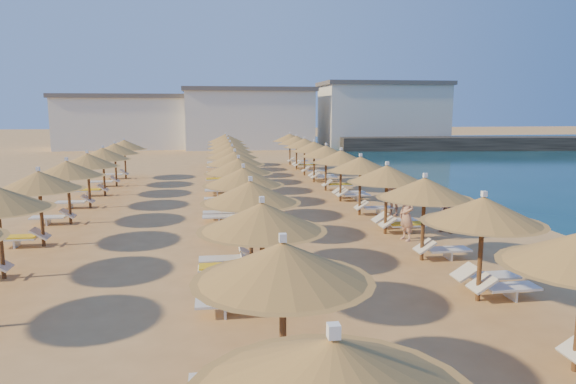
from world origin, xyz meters
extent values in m
plane|color=tan|center=(0.00, 0.00, 0.00)|extent=(220.00, 220.00, 0.00)
cube|color=black|center=(26.35, 39.13, 0.75)|extent=(30.26, 7.24, 1.50)
cube|color=silver|center=(-13.97, 47.68, 3.00)|extent=(15.00, 8.00, 6.00)
cube|color=#59514C|center=(-13.97, 47.68, 6.25)|extent=(15.60, 8.48, 0.50)
cube|color=silver|center=(1.10, 45.86, 3.40)|extent=(15.00, 8.00, 6.80)
cube|color=#59514C|center=(1.10, 45.86, 7.05)|extent=(15.60, 8.48, 0.50)
cube|color=silver|center=(17.94, 45.64, 3.80)|extent=(15.00, 8.00, 7.60)
cube|color=#59514C|center=(17.94, 45.64, 7.85)|extent=(15.60, 8.48, 0.50)
cylinder|color=brown|center=(3.22, -5.84, 1.14)|extent=(0.12, 0.12, 2.29)
cone|color=#945A2B|center=(3.22, -5.84, 2.37)|extent=(2.84, 2.84, 0.66)
cone|color=#945A2B|center=(3.22, -5.84, 2.10)|extent=(3.06, 3.06, 0.12)
cube|color=white|center=(3.22, -5.84, 2.77)|extent=(0.12, 0.12, 0.14)
cylinder|color=brown|center=(3.22, -2.26, 1.14)|extent=(0.12, 0.12, 2.29)
cone|color=#945A2B|center=(3.22, -2.26, 2.37)|extent=(2.84, 2.84, 0.66)
cone|color=#945A2B|center=(3.22, -2.26, 2.10)|extent=(3.06, 3.06, 0.12)
cube|color=white|center=(3.22, -2.26, 2.77)|extent=(0.12, 0.12, 0.14)
cylinder|color=brown|center=(3.22, 1.32, 1.14)|extent=(0.12, 0.12, 2.29)
cone|color=#945A2B|center=(3.22, 1.32, 2.37)|extent=(2.84, 2.84, 0.66)
cone|color=#945A2B|center=(3.22, 1.32, 2.10)|extent=(3.06, 3.06, 0.12)
cube|color=white|center=(3.22, 1.32, 2.77)|extent=(0.12, 0.12, 0.14)
cylinder|color=brown|center=(3.22, 4.90, 1.14)|extent=(0.12, 0.12, 2.29)
cone|color=#945A2B|center=(3.22, 4.90, 2.37)|extent=(2.84, 2.84, 0.66)
cone|color=#945A2B|center=(3.22, 4.90, 2.10)|extent=(3.06, 3.06, 0.12)
cube|color=white|center=(3.22, 4.90, 2.77)|extent=(0.12, 0.12, 0.14)
cylinder|color=brown|center=(3.22, 8.48, 1.14)|extent=(0.12, 0.12, 2.29)
cone|color=#945A2B|center=(3.22, 8.48, 2.37)|extent=(2.84, 2.84, 0.66)
cone|color=#945A2B|center=(3.22, 8.48, 2.10)|extent=(3.06, 3.06, 0.12)
cube|color=white|center=(3.22, 8.48, 2.77)|extent=(0.12, 0.12, 0.14)
cylinder|color=brown|center=(3.22, 12.05, 1.14)|extent=(0.12, 0.12, 2.29)
cone|color=#945A2B|center=(3.22, 12.05, 2.37)|extent=(2.84, 2.84, 0.66)
cone|color=#945A2B|center=(3.22, 12.05, 2.10)|extent=(3.06, 3.06, 0.12)
cube|color=white|center=(3.22, 12.05, 2.77)|extent=(0.12, 0.12, 0.14)
cylinder|color=brown|center=(3.22, 15.63, 1.14)|extent=(0.12, 0.12, 2.29)
cone|color=#945A2B|center=(3.22, 15.63, 2.37)|extent=(2.84, 2.84, 0.66)
cone|color=#945A2B|center=(3.22, 15.63, 2.10)|extent=(3.06, 3.06, 0.12)
cube|color=white|center=(3.22, 15.63, 2.77)|extent=(0.12, 0.12, 0.14)
cylinder|color=brown|center=(3.22, 19.21, 1.14)|extent=(0.12, 0.12, 2.29)
cone|color=#945A2B|center=(3.22, 19.21, 2.37)|extent=(2.84, 2.84, 0.66)
cone|color=#945A2B|center=(3.22, 19.21, 2.10)|extent=(3.06, 3.06, 0.12)
cube|color=white|center=(3.22, 19.21, 2.77)|extent=(0.12, 0.12, 0.14)
cylinder|color=brown|center=(3.22, 22.79, 1.14)|extent=(0.12, 0.12, 2.29)
cone|color=#945A2B|center=(3.22, 22.79, 2.37)|extent=(2.84, 2.84, 0.66)
cone|color=#945A2B|center=(3.22, 22.79, 2.10)|extent=(3.06, 3.06, 0.12)
cube|color=white|center=(3.22, 22.79, 2.77)|extent=(0.12, 0.12, 0.14)
cylinder|color=brown|center=(3.22, 26.37, 1.14)|extent=(0.12, 0.12, 2.29)
cone|color=#945A2B|center=(3.22, 26.37, 2.37)|extent=(2.84, 2.84, 0.66)
cone|color=#945A2B|center=(3.22, 26.37, 2.10)|extent=(3.06, 3.06, 0.12)
cube|color=white|center=(3.22, 26.37, 2.77)|extent=(0.12, 0.12, 0.14)
cone|color=#945A2B|center=(-2.29, -12.99, 2.37)|extent=(2.84, 2.84, 0.66)
cube|color=white|center=(-2.29, -12.99, 2.77)|extent=(0.12, 0.12, 0.14)
cylinder|color=brown|center=(-2.29, -9.41, 1.14)|extent=(0.12, 0.12, 2.29)
cone|color=#945A2B|center=(-2.29, -9.41, 2.37)|extent=(2.84, 2.84, 0.66)
cone|color=#945A2B|center=(-2.29, -9.41, 2.10)|extent=(3.06, 3.06, 0.12)
cube|color=white|center=(-2.29, -9.41, 2.77)|extent=(0.12, 0.12, 0.14)
cylinder|color=brown|center=(-2.29, -5.84, 1.14)|extent=(0.12, 0.12, 2.29)
cone|color=#945A2B|center=(-2.29, -5.84, 2.37)|extent=(2.84, 2.84, 0.66)
cone|color=#945A2B|center=(-2.29, -5.84, 2.10)|extent=(3.06, 3.06, 0.12)
cube|color=white|center=(-2.29, -5.84, 2.77)|extent=(0.12, 0.12, 0.14)
cylinder|color=brown|center=(-2.29, -2.26, 1.14)|extent=(0.12, 0.12, 2.29)
cone|color=#945A2B|center=(-2.29, -2.26, 2.37)|extent=(2.84, 2.84, 0.66)
cone|color=#945A2B|center=(-2.29, -2.26, 2.10)|extent=(3.06, 3.06, 0.12)
cube|color=white|center=(-2.29, -2.26, 2.77)|extent=(0.12, 0.12, 0.14)
cylinder|color=brown|center=(-2.29, 1.32, 1.14)|extent=(0.12, 0.12, 2.29)
cone|color=#945A2B|center=(-2.29, 1.32, 2.37)|extent=(2.84, 2.84, 0.66)
cone|color=#945A2B|center=(-2.29, 1.32, 2.10)|extent=(3.06, 3.06, 0.12)
cube|color=white|center=(-2.29, 1.32, 2.77)|extent=(0.12, 0.12, 0.14)
cylinder|color=brown|center=(-2.29, 4.90, 1.14)|extent=(0.12, 0.12, 2.29)
cone|color=#945A2B|center=(-2.29, 4.90, 2.37)|extent=(2.84, 2.84, 0.66)
cone|color=#945A2B|center=(-2.29, 4.90, 2.10)|extent=(3.06, 3.06, 0.12)
cube|color=white|center=(-2.29, 4.90, 2.77)|extent=(0.12, 0.12, 0.14)
cylinder|color=brown|center=(-2.29, 8.48, 1.14)|extent=(0.12, 0.12, 2.29)
cone|color=#945A2B|center=(-2.29, 8.48, 2.37)|extent=(2.84, 2.84, 0.66)
cone|color=#945A2B|center=(-2.29, 8.48, 2.10)|extent=(3.06, 3.06, 0.12)
cube|color=white|center=(-2.29, 8.48, 2.77)|extent=(0.12, 0.12, 0.14)
cylinder|color=brown|center=(-2.29, 12.05, 1.14)|extent=(0.12, 0.12, 2.29)
cone|color=#945A2B|center=(-2.29, 12.05, 2.37)|extent=(2.84, 2.84, 0.66)
cone|color=#945A2B|center=(-2.29, 12.05, 2.10)|extent=(3.06, 3.06, 0.12)
cube|color=white|center=(-2.29, 12.05, 2.77)|extent=(0.12, 0.12, 0.14)
cylinder|color=brown|center=(-2.29, 15.63, 1.14)|extent=(0.12, 0.12, 2.29)
cone|color=#945A2B|center=(-2.29, 15.63, 2.37)|extent=(2.84, 2.84, 0.66)
cone|color=#945A2B|center=(-2.29, 15.63, 2.10)|extent=(3.06, 3.06, 0.12)
cube|color=white|center=(-2.29, 15.63, 2.77)|extent=(0.12, 0.12, 0.14)
cylinder|color=brown|center=(-2.29, 19.21, 1.14)|extent=(0.12, 0.12, 2.29)
cone|color=#945A2B|center=(-2.29, 19.21, 2.37)|extent=(2.84, 2.84, 0.66)
cone|color=#945A2B|center=(-2.29, 19.21, 2.10)|extent=(3.06, 3.06, 0.12)
cube|color=white|center=(-2.29, 19.21, 2.77)|extent=(0.12, 0.12, 0.14)
cylinder|color=brown|center=(-2.29, 22.79, 1.14)|extent=(0.12, 0.12, 2.29)
cone|color=#945A2B|center=(-2.29, 22.79, 2.37)|extent=(2.84, 2.84, 0.66)
cone|color=#945A2B|center=(-2.29, 22.79, 2.10)|extent=(3.06, 3.06, 0.12)
cube|color=white|center=(-2.29, 22.79, 2.77)|extent=(0.12, 0.12, 0.14)
cylinder|color=brown|center=(-2.29, 26.37, 1.14)|extent=(0.12, 0.12, 2.29)
cone|color=#945A2B|center=(-2.29, 26.37, 2.37)|extent=(2.84, 2.84, 0.66)
cone|color=#945A2B|center=(-2.29, 26.37, 2.10)|extent=(3.06, 3.06, 0.12)
cube|color=white|center=(-2.29, 26.37, 2.77)|extent=(0.12, 0.12, 0.14)
cylinder|color=brown|center=(-9.42, -2.26, 1.14)|extent=(0.12, 0.12, 2.29)
cylinder|color=brown|center=(-9.42, 1.32, 1.14)|extent=(0.12, 0.12, 2.29)
cone|color=#945A2B|center=(-9.42, 1.32, 2.37)|extent=(2.84, 2.84, 0.66)
cone|color=#945A2B|center=(-9.42, 1.32, 2.10)|extent=(3.06, 3.06, 0.12)
cube|color=white|center=(-9.42, 1.32, 2.77)|extent=(0.12, 0.12, 0.14)
cylinder|color=brown|center=(-9.42, 4.90, 1.14)|extent=(0.12, 0.12, 2.29)
cone|color=#945A2B|center=(-9.42, 4.90, 2.37)|extent=(2.84, 2.84, 0.66)
cone|color=#945A2B|center=(-9.42, 4.90, 2.10)|extent=(3.06, 3.06, 0.12)
cube|color=white|center=(-9.42, 4.90, 2.77)|extent=(0.12, 0.12, 0.14)
cylinder|color=brown|center=(-9.42, 8.48, 1.14)|extent=(0.12, 0.12, 2.29)
cone|color=#945A2B|center=(-9.42, 8.48, 2.37)|extent=(2.84, 2.84, 0.66)
cone|color=#945A2B|center=(-9.42, 8.48, 2.10)|extent=(3.06, 3.06, 0.12)
cube|color=white|center=(-9.42, 8.48, 2.77)|extent=(0.12, 0.12, 0.14)
cylinder|color=brown|center=(-9.42, 12.05, 1.14)|extent=(0.12, 0.12, 2.29)
cone|color=#945A2B|center=(-9.42, 12.05, 2.37)|extent=(2.84, 2.84, 0.66)
cone|color=#945A2B|center=(-9.42, 12.05, 2.10)|extent=(3.06, 3.06, 0.12)
cube|color=white|center=(-9.42, 12.05, 2.77)|extent=(0.12, 0.12, 0.14)
cylinder|color=brown|center=(-9.42, 15.63, 1.14)|extent=(0.12, 0.12, 2.29)
cone|color=#945A2B|center=(-9.42, 15.63, 2.37)|extent=(2.84, 2.84, 0.66)
cone|color=#945A2B|center=(-9.42, 15.63, 2.10)|extent=(3.06, 3.06, 0.12)
cube|color=white|center=(-9.42, 15.63, 2.77)|extent=(0.12, 0.12, 0.14)
cylinder|color=brown|center=(-9.42, 19.21, 1.14)|extent=(0.12, 0.12, 2.29)
cone|color=#945A2B|center=(-9.42, 19.21, 2.37)|extent=(2.84, 2.84, 0.66)
cone|color=#945A2B|center=(-9.42, 19.21, 2.10)|extent=(3.06, 3.06, 0.12)
cube|color=white|center=(-9.42, 19.21, 2.77)|extent=(0.12, 0.12, 0.14)
cube|color=silver|center=(-3.19, -9.41, 0.32)|extent=(1.39, 0.63, 0.06)
cube|color=silver|center=(-2.37, -9.41, 0.46)|extent=(0.58, 0.63, 0.40)
cube|color=silver|center=(4.12, -5.84, 0.32)|extent=(1.39, 0.63, 0.06)
cube|color=silver|center=(4.12, -5.84, 0.16)|extent=(0.06, 0.57, 0.32)
cube|color=silver|center=(3.31, -5.84, 0.46)|extent=(0.58, 0.63, 0.40)
cube|color=silver|center=(4.12, -4.94, 0.32)|extent=(1.39, 0.63, 0.06)
cube|color=silver|center=(4.12, -4.94, 0.16)|extent=(0.06, 0.57, 0.32)
cube|color=silver|center=(3.31, -4.94, 0.46)|extent=(0.58, 0.63, 0.40)
cube|color=silver|center=(-3.19, -5.84, 0.32)|extent=(1.39, 0.63, 0.06)
cube|color=silver|center=(-3.19, -5.84, 0.16)|extent=(0.06, 0.57, 0.32)
cube|color=silver|center=(-2.37, -5.84, 0.46)|extent=(0.58, 0.63, 0.40)
cube|color=silver|center=(4.12, -2.26, 0.32)|extent=(1.39, 0.63, 0.06)
cube|color=silver|center=(4.12, -2.26, 0.16)|extent=(0.06, 0.57, 0.32)
cube|color=silver|center=(3.31, -2.26, 0.46)|extent=(0.58, 0.63, 0.40)
cube|color=silver|center=(-3.19, -2.26, 0.32)|extent=(1.39, 0.63, 0.06)
cube|color=silver|center=(-3.19, -2.26, 0.16)|extent=(0.06, 0.57, 0.32)
cube|color=silver|center=(-2.37, -2.26, 0.46)|extent=(0.58, 0.63, 0.40)
cube|color=silver|center=(-3.19, -3.16, 0.32)|extent=(1.39, 0.63, 0.06)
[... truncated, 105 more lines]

